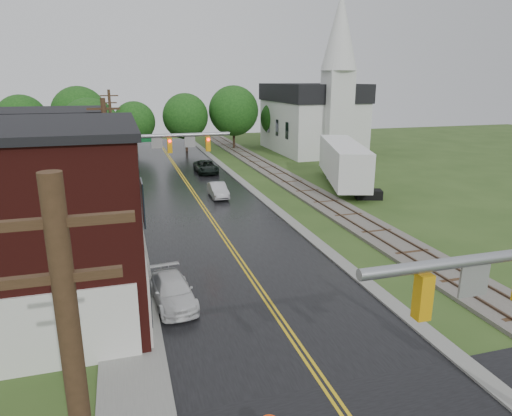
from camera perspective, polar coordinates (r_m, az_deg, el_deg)
name	(u,v)px	position (r m, az deg, el deg)	size (l,w,h in m)	color
main_road	(203,207)	(37.40, -6.66, 0.18)	(10.00, 90.00, 0.02)	black
curb_right	(250,189)	(43.27, -0.76, 2.44)	(0.80, 70.00, 0.12)	gray
sidewalk_left	(125,233)	(32.13, -16.03, -2.97)	(2.40, 50.00, 0.12)	gray
yellow_house	(44,188)	(32.64, -24.93, 2.29)	(8.00, 7.00, 6.40)	tan
darkred_building	(74,175)	(41.47, -21.77, 3.83)	(7.00, 6.00, 4.40)	#3F0F0C
church	(315,110)	(64.85, 7.34, 12.00)	(10.40, 18.40, 20.00)	silver
railroad	(295,184)	(44.68, 4.93, 2.95)	(3.20, 80.00, 0.30)	#59544C
traffic_signal_far	(159,153)	(33.01, -11.99, 6.70)	(7.34, 0.43, 7.20)	gray
utility_pole_b	(109,173)	(28.04, -17.88, 4.18)	(1.80, 0.28, 9.00)	#382616
utility_pole_c	(112,132)	(49.82, -17.54, 9.00)	(1.80, 0.28, 9.00)	#382616
tree_left_c	(31,142)	(46.43, -26.33, 7.40)	(6.00, 6.00, 7.65)	black
tree_left_e	(92,130)	(51.77, -19.82, 9.14)	(6.40, 6.40, 8.16)	black
suv_dark	(206,167)	(50.75, -6.26, 5.12)	(2.24, 4.86, 1.35)	black
sedan_silver	(218,190)	(40.07, -4.79, 2.23)	(1.34, 3.84, 1.27)	#B2B2B7
pickup_white	(173,291)	(21.65, -10.37, -10.20)	(1.71, 4.21, 1.22)	white
semi_trailer	(343,161)	(44.49, 10.88, 5.75)	(6.87, 13.73, 4.17)	black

